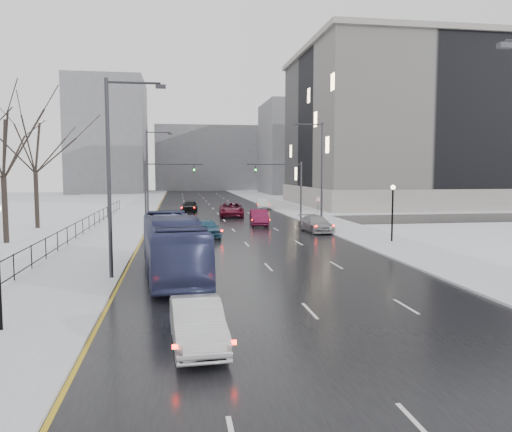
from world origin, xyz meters
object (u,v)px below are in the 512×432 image
tree_park_d (7,244)px  streetlight_r_mid (320,170)px  tree_park_e (38,229)px  sedan_right_far (316,224)px  lamppost_r_mid (393,205)px  bus (173,246)px  sedan_center_near (207,228)px  sedan_right_near (259,217)px  sedan_right_cross (231,209)px  sedan_left_near (197,323)px  no_uturn_sign (318,202)px  streetlight_l_far (149,170)px  mast_signal_left (156,184)px  sedan_center_far (190,206)px  sedan_right_distant (263,204)px  streetlight_l_near (113,168)px  mast_signal_right (292,184)px

tree_park_d → streetlight_r_mid: size_ratio=1.25×
tree_park_e → sedan_right_far: (25.40, -6.46, 0.76)m
tree_park_e → lamppost_r_mid: (29.20, -14.00, 2.94)m
bus → sedan_center_near: 15.28m
lamppost_r_mid → bus: lamppost_r_mid is taller
sedan_center_near → sedan_right_near: bearing=48.7°
sedan_center_near → sedan_right_cross: size_ratio=0.72×
streetlight_r_mid → sedan_right_far: 5.53m
sedan_left_near → lamppost_r_mid: bearing=49.1°
no_uturn_sign → bus: (-14.55, -23.51, -0.69)m
streetlight_l_far → sedan_right_cross: bearing=10.6°
mast_signal_left → sedan_center_near: size_ratio=1.48×
sedan_center_far → tree_park_e: bearing=-123.3°
sedan_left_near → sedan_right_far: bearing=63.7°
streetlight_l_far → bus: size_ratio=0.89×
streetlight_r_mid → lamppost_r_mid: streetlight_r_mid is taller
lamppost_r_mid → sedan_right_distant: bearing=96.4°
sedan_right_cross → tree_park_e: bearing=-149.4°
tree_park_e → sedan_center_far: (14.70, 17.27, 0.82)m
streetlight_r_mid → sedan_right_distant: bearing=92.5°
sedan_right_far → sedan_center_far: sedan_center_far is taller
bus → sedan_center_far: 40.83m
sedan_right_distant → tree_park_e: bearing=-132.6°
sedan_right_near → sedan_right_cross: size_ratio=0.79×
streetlight_r_mid → sedan_right_near: streetlight_r_mid is taller
streetlight_l_near → bus: 4.92m
streetlight_r_mid → mast_signal_right: size_ratio=1.54×
mast_signal_left → bus: 27.69m
streetlight_l_far → sedan_right_distant: 20.58m
no_uturn_sign → sedan_center_far: size_ratio=0.59×
bus → sedan_right_far: (12.55, 17.05, -0.85)m
sedan_right_near → sedan_right_cross: bearing=104.4°
sedan_right_distant → streetlight_l_near: bearing=-101.0°
lamppost_r_mid → sedan_left_near: bearing=-127.4°
no_uturn_sign → sedan_left_near: (-13.70, -34.27, -1.54)m
tree_park_d → mast_signal_left: size_ratio=1.92×
bus → sedan_right_distant: size_ratio=2.42×
sedan_right_near → bus: bearing=-105.2°
mast_signal_left → sedan_right_distant: 22.50m
lamppost_r_mid → bus: (-16.35, -9.51, -1.33)m
bus → sedan_center_near: bus is taller
lamppost_r_mid → mast_signal_right: 18.41m
bus → mast_signal_right: bearing=60.1°
bus → sedan_center_near: (2.67, 15.02, -0.83)m
tree_park_e → sedan_center_near: (15.52, -8.49, 0.79)m
tree_park_e → sedan_right_distant: bearing=39.7°
tree_park_e → sedan_right_near: size_ratio=2.82×
bus → lamppost_r_mid: bearing=25.0°
lamppost_r_mid → sedan_right_far: size_ratio=0.86×
mast_signal_left → bus: size_ratio=0.58×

